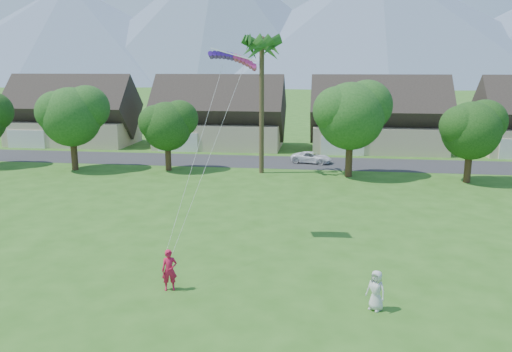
% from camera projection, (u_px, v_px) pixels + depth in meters
% --- Properties ---
extents(ground, '(500.00, 500.00, 0.00)m').
position_uv_depth(ground, '(221.00, 330.00, 18.91)').
color(ground, '#2D6019').
rests_on(ground, ground).
extents(street, '(90.00, 7.00, 0.01)m').
position_uv_depth(street, '(287.00, 162.00, 51.81)').
color(street, '#2D2D30').
rests_on(street, ground).
extents(kite_flyer, '(0.79, 0.63, 1.88)m').
position_uv_depth(kite_flyer, '(169.00, 270.00, 22.12)').
color(kite_flyer, '#C5163C').
rests_on(kite_flyer, ground).
extents(watcher, '(0.99, 0.92, 1.70)m').
position_uv_depth(watcher, '(376.00, 290.00, 20.32)').
color(watcher, silver).
rests_on(watcher, ground).
extents(parked_car, '(4.44, 2.74, 1.15)m').
position_uv_depth(parked_car, '(312.00, 157.00, 51.35)').
color(parked_car, white).
rests_on(parked_car, ground).
extents(mountain_ridge, '(540.00, 240.00, 70.00)m').
position_uv_depth(mountain_ridge, '(339.00, 29.00, 262.82)').
color(mountain_ridge, slate).
rests_on(mountain_ridge, ground).
extents(houses_row, '(72.75, 8.19, 8.86)m').
position_uv_depth(houses_row, '(297.00, 120.00, 59.70)').
color(houses_row, beige).
rests_on(houses_row, ground).
extents(tree_row, '(62.27, 6.67, 8.45)m').
position_uv_depth(tree_row, '(270.00, 122.00, 45.02)').
color(tree_row, '#47301C').
rests_on(tree_row, ground).
extents(fan_palm, '(3.00, 3.00, 13.80)m').
position_uv_depth(fan_palm, '(262.00, 43.00, 44.20)').
color(fan_palm, '#4C3D26').
rests_on(fan_palm, ground).
extents(parafoil_kite, '(2.72, 1.11, 0.50)m').
position_uv_depth(parafoil_kite, '(234.00, 57.00, 27.06)').
color(parafoil_kite, '#4C18B9').
rests_on(parafoil_kite, ground).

